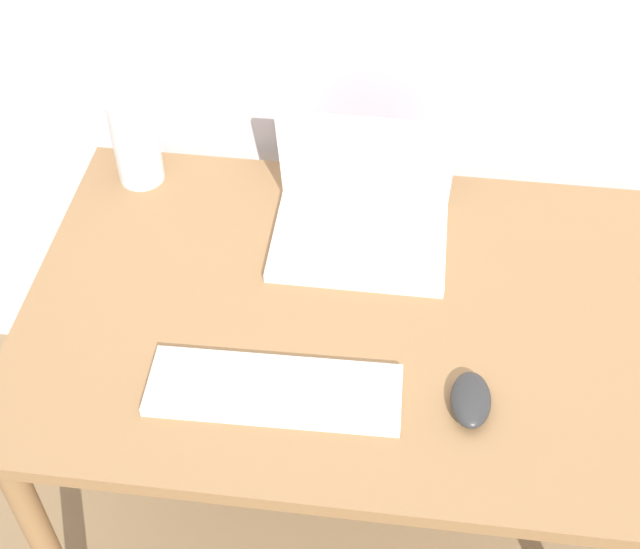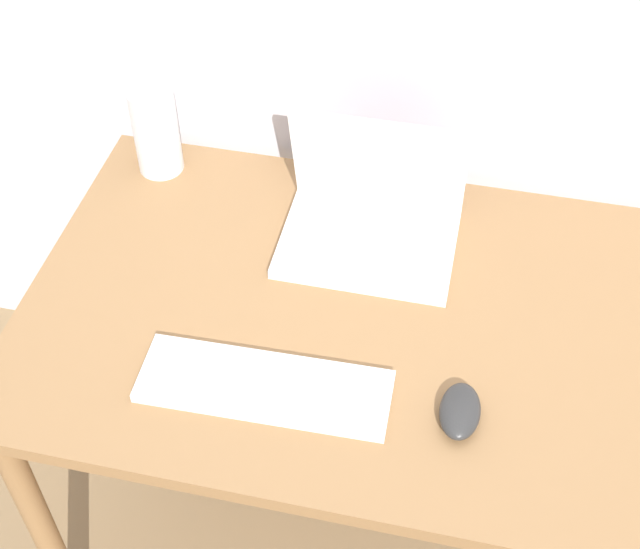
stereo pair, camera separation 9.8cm
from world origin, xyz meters
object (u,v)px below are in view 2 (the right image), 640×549
object	(u,v)px
laptop	(372,215)
vase	(153,115)
keyboard	(265,386)
mouse	(460,411)

from	to	relation	value
laptop	vase	world-z (taller)	vase
keyboard	mouse	distance (m)	0.32
laptop	keyboard	distance (m)	0.41
keyboard	mouse	xyz separation A→B (m)	(0.32, 0.01, 0.01)
keyboard	mouse	bearing A→B (deg)	2.65
laptop	vase	distance (m)	0.49
keyboard	vase	world-z (taller)	vase
vase	mouse	bearing A→B (deg)	-36.05
laptop	vase	xyz separation A→B (m)	(-0.47, 0.11, 0.08)
keyboard	vase	xyz separation A→B (m)	(-0.36, 0.51, 0.12)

